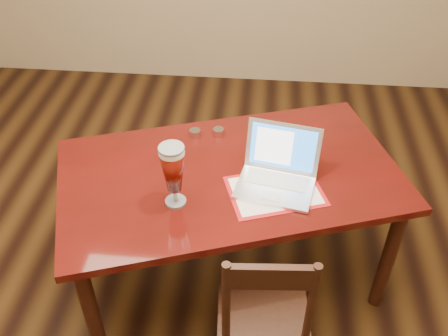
{
  "coord_description": "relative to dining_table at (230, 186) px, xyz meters",
  "views": [
    {
      "loc": [
        0.39,
        -1.75,
        2.39
      ],
      "look_at": [
        0.21,
        0.14,
        0.83
      ],
      "focal_mm": 40.0,
      "sensor_mm": 36.0,
      "label": 1
    }
  ],
  "objects": [
    {
      "name": "ground",
      "position": [
        -0.24,
        -0.15,
        -0.71
      ],
      "size": [
        5.0,
        5.0,
        0.0
      ],
      "primitive_type": "plane",
      "color": "black",
      "rests_on": "ground"
    },
    {
      "name": "dining_chair",
      "position": [
        0.21,
        -0.59,
        -0.25
      ],
      "size": [
        0.44,
        0.42,
        0.97
      ],
      "rotation": [
        0.0,
        0.0,
        0.07
      ],
      "color": "black",
      "rests_on": "ground"
    },
    {
      "name": "dining_table",
      "position": [
        0.0,
        0.0,
        0.0
      ],
      "size": [
        1.9,
        1.44,
        1.11
      ],
      "rotation": [
        0.0,
        0.0,
        0.33
      ],
      "color": "#460B09",
      "rests_on": "ground"
    }
  ]
}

